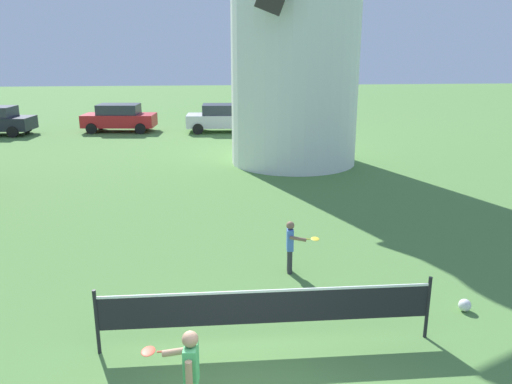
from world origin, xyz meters
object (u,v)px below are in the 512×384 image
tennis_net (267,307)px  parked_car_silver (223,118)px  player_near (190,373)px  stray_ball (465,305)px  parked_car_red (119,117)px  player_far (291,244)px

tennis_net → parked_car_silver: 21.68m
player_near → parked_car_silver: (0.99, 23.42, 0.04)m
stray_ball → parked_car_red: size_ratio=0.06×
tennis_net → player_near: (-1.15, -1.74, 0.08)m
player_near → parked_car_red: 24.52m
player_far → parked_car_red: bearing=109.4°
player_near → parked_car_silver: size_ratio=0.32×
player_near → player_far: player_near is taller
tennis_net → player_near: player_near is taller
parked_car_red → parked_car_silver: same height
tennis_net → parked_car_red: bearing=105.3°
stray_ball → parked_car_red: 23.65m
player_far → player_near: bearing=-113.8°
player_near → player_far: (1.97, 4.46, -0.11)m
player_near → stray_ball: 5.56m
player_near → parked_car_red: size_ratio=0.33×
player_far → parked_car_silver: (-0.97, 18.96, 0.15)m
parked_car_silver → tennis_net: bearing=-89.6°
player_near → stray_ball: bearing=27.2°
parked_car_silver → player_far: bearing=-87.1°
player_far → parked_car_silver: 18.98m
player_near → stray_ball: size_ratio=5.92×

